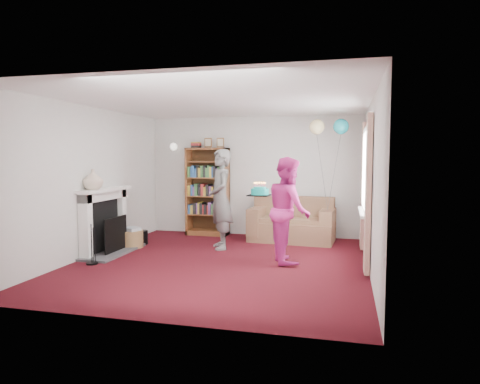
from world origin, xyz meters
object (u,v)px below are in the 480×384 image
(person_striped, at_px, (221,199))
(birthday_cake, at_px, (260,192))
(bookcase, at_px, (208,192))
(person_magenta, at_px, (289,210))
(sofa, at_px, (292,224))

(person_striped, distance_m, birthday_cake, 0.94)
(bookcase, xyz_separation_m, person_magenta, (1.98, -1.98, -0.08))
(bookcase, bearing_deg, sofa, -7.26)
(bookcase, relative_size, person_striped, 1.14)
(person_magenta, bearing_deg, bookcase, 26.21)
(person_striped, height_order, birthday_cake, person_striped)
(bookcase, relative_size, birthday_cake, 5.84)
(bookcase, relative_size, sofa, 1.27)
(person_magenta, bearing_deg, sofa, -13.93)
(birthday_cake, bearing_deg, bookcase, 130.21)
(bookcase, xyz_separation_m, birthday_cake, (1.47, -1.74, 0.18))
(person_striped, xyz_separation_m, birthday_cake, (0.81, -0.45, 0.19))
(birthday_cake, bearing_deg, person_magenta, -25.49)
(sofa, height_order, person_striped, person_striped)
(sofa, height_order, birthday_cake, birthday_cake)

